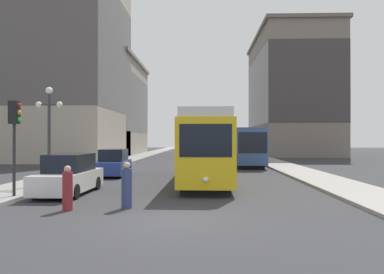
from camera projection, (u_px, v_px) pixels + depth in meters
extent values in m
plane|color=#303033|center=(174.00, 220.00, 11.41)|extent=(200.00, 200.00, 0.00)
cube|color=gray|center=(139.00, 157.00, 51.64)|extent=(3.01, 120.00, 0.15)
cube|color=gray|center=(255.00, 157.00, 51.13)|extent=(3.01, 120.00, 0.15)
cube|color=black|center=(206.00, 178.00, 21.98)|extent=(2.35, 11.90, 0.35)
cube|color=gold|center=(206.00, 149.00, 21.99)|extent=(2.76, 12.93, 3.10)
cube|color=black|center=(206.00, 137.00, 21.99)|extent=(2.78, 12.42, 1.08)
cube|color=silver|center=(206.00, 119.00, 22.00)|extent=(2.55, 12.67, 0.44)
cube|color=black|center=(206.00, 141.00, 15.57)|extent=(2.21, 0.11, 1.40)
sphere|color=#F2EACC|center=(206.00, 180.00, 15.49)|extent=(0.24, 0.24, 0.24)
cube|color=black|center=(244.00, 163.00, 36.16)|extent=(2.23, 11.71, 0.35)
cube|color=#334C8C|center=(244.00, 145.00, 36.17)|extent=(2.62, 12.73, 3.10)
cube|color=black|center=(244.00, 140.00, 36.18)|extent=(2.65, 12.22, 1.30)
cube|color=black|center=(253.00, 143.00, 29.84)|extent=(2.30, 0.09, 1.71)
cylinder|color=black|center=(35.00, 191.00, 15.48)|extent=(0.19, 0.64, 0.64)
cylinder|color=black|center=(63.00, 183.00, 18.44)|extent=(0.19, 0.64, 0.64)
cylinder|color=black|center=(76.00, 192.00, 15.40)|extent=(0.19, 0.64, 0.64)
cylinder|color=black|center=(97.00, 183.00, 18.36)|extent=(0.19, 0.64, 0.64)
cube|color=silver|center=(69.00, 181.00, 16.92)|extent=(1.88, 4.80, 0.84)
cube|color=black|center=(70.00, 163.00, 17.05)|extent=(1.63, 2.65, 0.80)
cylinder|color=black|center=(96.00, 173.00, 23.85)|extent=(0.21, 0.65, 0.64)
cylinder|color=black|center=(105.00, 169.00, 26.64)|extent=(0.21, 0.65, 0.64)
cylinder|color=black|center=(122.00, 173.00, 23.87)|extent=(0.21, 0.65, 0.64)
cylinder|color=black|center=(129.00, 169.00, 26.66)|extent=(0.21, 0.65, 0.64)
cube|color=navy|center=(113.00, 167.00, 25.26)|extent=(1.99, 4.57, 0.84)
cube|color=black|center=(114.00, 155.00, 25.38)|extent=(1.69, 2.54, 0.80)
cylinder|color=navy|center=(127.00, 188.00, 13.41)|extent=(0.38, 0.38, 1.44)
sphere|color=tan|center=(127.00, 165.00, 13.41)|extent=(0.26, 0.26, 0.26)
cylinder|color=maroon|center=(68.00, 191.00, 12.99)|extent=(0.35, 0.35, 1.34)
sphere|color=tan|center=(68.00, 169.00, 12.99)|extent=(0.24, 0.24, 0.24)
cylinder|color=#232328|center=(14.00, 148.00, 15.37)|extent=(0.12, 0.12, 3.93)
cube|color=black|center=(14.00, 112.00, 15.38)|extent=(0.36, 0.36, 0.95)
sphere|color=red|center=(19.00, 105.00, 15.37)|extent=(0.18, 0.18, 0.18)
sphere|color=gold|center=(19.00, 112.00, 15.37)|extent=(0.18, 0.18, 0.18)
sphere|color=green|center=(19.00, 120.00, 15.37)|extent=(0.18, 0.18, 0.18)
cylinder|color=#333338|center=(49.00, 139.00, 19.31)|extent=(0.16, 0.16, 4.72)
sphere|color=white|center=(49.00, 90.00, 19.33)|extent=(0.36, 0.36, 0.36)
sphere|color=white|center=(39.00, 104.00, 19.34)|extent=(0.31, 0.31, 0.31)
sphere|color=white|center=(60.00, 104.00, 19.30)|extent=(0.31, 0.31, 0.31)
cube|color=#333338|center=(49.00, 104.00, 19.32)|extent=(1.10, 0.06, 0.06)
cube|color=#A89E8E|center=(62.00, 64.00, 45.09)|extent=(13.55, 16.54, 23.37)
cube|color=#544F4E|center=(62.00, 54.00, 45.10)|extent=(13.59, 16.58, 14.02)
cube|color=#A89E8E|center=(94.00, 110.00, 59.74)|extent=(14.52, 18.87, 14.51)
cube|color=#544F4E|center=(94.00, 105.00, 59.75)|extent=(14.56, 18.91, 8.70)
cube|color=gray|center=(94.00, 63.00, 59.78)|extent=(15.12, 19.47, 0.50)
cube|color=slate|center=(290.00, 97.00, 60.18)|extent=(10.77, 21.87, 18.67)
cube|color=#3D3838|center=(290.00, 91.00, 60.18)|extent=(10.81, 21.91, 11.20)
cube|color=#685F56|center=(290.00, 38.00, 60.23)|extent=(11.37, 22.47, 0.50)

